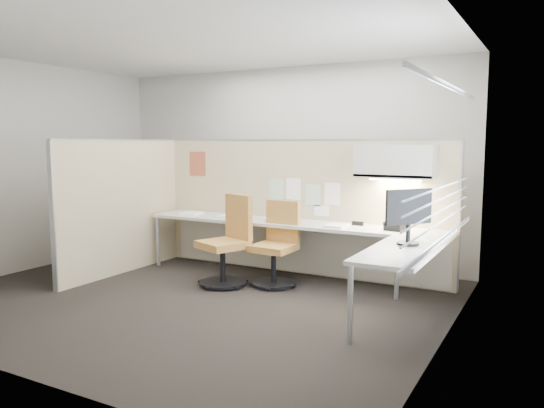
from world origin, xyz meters
The scene contains 25 objects.
floor centered at (0.00, 0.00, -0.01)m, with size 5.50×4.50×0.01m, color black.
ceiling centered at (0.00, 0.00, 2.80)m, with size 5.50×4.50×0.01m, color white.
wall_back centered at (0.00, 2.25, 1.40)m, with size 5.50×0.02×2.80m, color beige.
wall_left centered at (-2.75, 0.00, 1.40)m, with size 0.02×4.50×2.80m, color beige.
wall_right centered at (2.75, 0.00, 1.40)m, with size 0.02×4.50×2.80m, color beige.
window_pane centered at (2.73, 0.00, 1.55)m, with size 0.01×2.80×1.30m, color #A8B2C3.
partition_back centered at (0.55, 1.60, 0.88)m, with size 4.10×0.06×1.75m, color beige.
partition_left centered at (-1.50, 0.50, 0.88)m, with size 0.06×2.20×1.75m, color beige.
desk centered at (0.93, 1.13, 0.60)m, with size 4.00×2.07×0.73m.
overhead_bin centered at (1.90, 1.39, 1.51)m, with size 0.90×0.36×0.38m, color beige.
task_light_strip centered at (1.90, 1.39, 1.30)m, with size 0.60×0.06×0.02m, color #FFEABF.
pinned_papers centered at (0.63, 1.57, 1.03)m, with size 1.01×0.00×0.47m.
poster centered at (-1.05, 1.57, 1.42)m, with size 0.28×0.00×0.35m, color #F5511E.
chair_left centered at (0.07, 0.65, 0.50)m, with size 0.66×0.67×1.08m.
chair_right centered at (0.60, 0.92, 0.47)m, with size 0.53×0.53×1.01m.
monitor centered at (2.30, 0.47, 1.05)m, with size 0.35×0.42×0.55m.
phone centered at (1.94, 1.27, 0.78)m, with size 0.23×0.22×0.12m.
stapler centered at (1.45, 1.40, 0.76)m, with size 0.14×0.04×0.05m, color black.
tape_dispenser centered at (1.90, 1.37, 0.76)m, with size 0.10×0.06×0.06m, color black.
coat_hook centered at (-1.58, -0.30, 1.41)m, with size 0.18×0.48×1.43m.
paper_stack_0 centered at (-0.91, 1.23, 0.74)m, with size 0.23×0.30×0.03m, color white.
paper_stack_1 centered at (-0.33, 1.35, 0.74)m, with size 0.23×0.30×0.02m, color white.
paper_stack_2 centered at (0.43, 1.24, 0.75)m, with size 0.23×0.30×0.05m, color white.
paper_stack_3 centered at (1.27, 1.18, 0.74)m, with size 0.23×0.30×0.03m, color white.
paper_stack_4 centered at (2.31, 0.73, 0.74)m, with size 0.23×0.30×0.02m, color white.
Camera 1 is at (3.58, -4.65, 1.73)m, focal length 35.00 mm.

